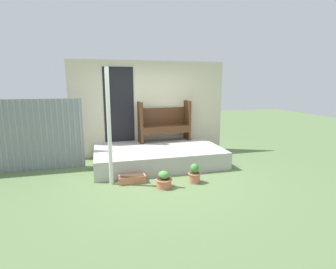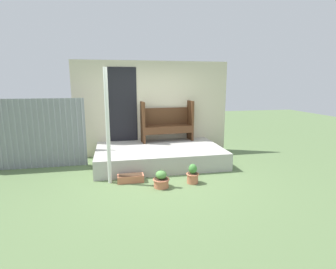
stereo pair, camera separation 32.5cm
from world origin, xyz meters
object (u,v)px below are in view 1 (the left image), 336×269
Objects in this scene: flower_pot_left at (164,180)px; flower_pot_middle at (194,174)px; support_post at (109,128)px; planter_box_rect at (132,179)px; bench at (164,122)px.

flower_pot_middle is at bearing 7.72° from flower_pot_left.
planter_box_rect is (0.42, -0.05, -1.08)m from support_post.
planter_box_rect is (-1.14, -1.86, -0.87)m from bench.
flower_pot_left is at bearing -172.28° from flower_pot_middle.
bench is 2.31m from flower_pot_middle.
bench reaches higher than flower_pot_middle.
bench is at bearing 58.46° from planter_box_rect.
flower_pot_left is (0.99, -0.45, -1.01)m from support_post.
bench reaches higher than planter_box_rect.
bench is (1.56, 1.81, -0.20)m from support_post.
support_post reaches higher than planter_box_rect.
flower_pot_middle is at bearing -12.18° from support_post.
bench is 2.69× the size of planter_box_rect.
flower_pot_middle reaches higher than planter_box_rect.
flower_pot_left is (-0.57, -2.26, -0.80)m from bench.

